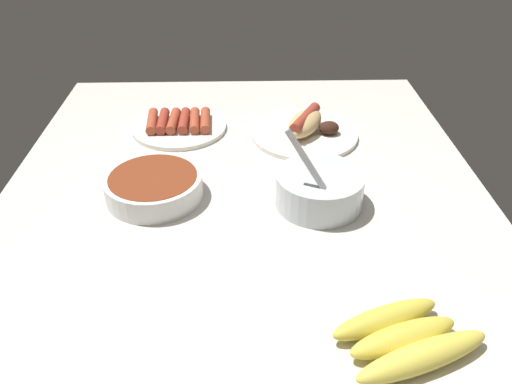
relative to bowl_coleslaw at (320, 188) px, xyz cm
name	(u,v)px	position (x,y,z in cm)	size (l,w,h in cm)	color
ground_plane	(246,217)	(1.67, -13.05, -4.90)	(120.00, 90.00, 3.00)	silver
bowl_coleslaw	(320,188)	(0.00, 0.00, 0.00)	(15.48, 15.48, 15.87)	silver
banana_bunch	(406,339)	(32.05, 6.78, -1.71)	(15.31, 20.49, 3.42)	#E5D14C
plate_sausages	(180,125)	(-29.98, -27.64, -2.29)	(21.13, 21.13, 3.16)	white
bowl_chili	(155,185)	(-2.99, -29.41, -0.98)	(17.55, 17.55, 4.38)	white
plate_hotdog_assembled	(306,129)	(-25.80, 0.47, -1.62)	(23.32, 23.32, 5.61)	white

